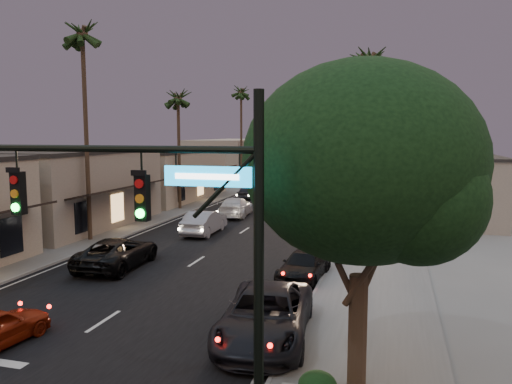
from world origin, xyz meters
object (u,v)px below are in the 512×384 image
Objects in this scene: palm_far at (283,106)px; palm_rc at (384,107)px; arch at (325,142)px; streetlight_right at (361,149)px; curbside_near at (266,315)px; streetlight_left at (260,145)px; oncoming_silver at (204,222)px; palm_rb at (380,75)px; palm_lc at (178,93)px; palm_ld at (241,89)px; traffic_signal at (172,221)px; corner_tree at (365,171)px; palm_ra at (369,53)px; curbside_black at (304,265)px; oncoming_pickup at (118,252)px; palm_lb at (82,28)px.

palm_rc is at bearing -39.64° from palm_far.
arch is 12.96m from palm_far.
streetlight_right reaches higher than curbside_near.
oncoming_silver is (4.58, -31.85, -4.51)m from streetlight_left.
palm_rb reaches higher than oncoming_silver.
palm_rc is (17.20, 28.00, 0.00)m from palm_lc.
palm_ld reaches higher than streetlight_left.
palm_rc is at bearing 27.62° from palm_ld.
curbside_near is (8.54, -16.11, 0.03)m from oncoming_silver.
palm_ld reaches higher than traffic_signal.
palm_rb is 1.08× the size of palm_far.
arch is at bearing 75.80° from palm_lc.
palm_rb reaches higher than corner_tree.
palm_ra is at bearing -90.00° from palm_rc.
palm_rc is 2.67× the size of curbside_black.
palm_ra reaches higher than palm_rc.
corner_tree is 6.61m from curbside_near.
arch reaches higher than curbside_near.
oncoming_pickup is at bearing -149.40° from palm_ra.
oncoming_pickup is at bearing -93.76° from arch.
palm_lb is at bearing 141.17° from corner_tree.
arch is at bearing 79.84° from palm_lb.
palm_rb is at bearing 91.37° from corner_tree.
palm_far reaches higher than curbside_black.
oncoming_silver is at bearing -81.81° from streetlight_left.
palm_ld is at bearing 119.02° from palm_ra.
palm_far is (0.30, 23.00, -0.97)m from palm_ld.
palm_lc is 31.39m from curbside_near.
palm_rc reaches higher than traffic_signal.
palm_ld is at bearing -119.83° from arch.
streetlight_left is 0.59× the size of palm_lb.
oncoming_pickup is (5.11, -19.15, -9.69)m from palm_lc.
palm_rc is (2.91, 60.00, 5.39)m from traffic_signal.
palm_lb is 2.70× the size of oncoming_pickup.
streetlight_left is 37.87m from palm_ra.
arch is at bearing 60.17° from palm_ld.
traffic_signal is at bearing -91.72° from streetlight_right.
streetlight_left is (-16.40, 50.55, -0.65)m from corner_tree.
curbside_near is (9.69, -6.81, 0.07)m from oncoming_pickup.
streetlight_left is (-13.84, 13.00, 0.00)m from streetlight_right.
palm_ra is (8.60, -46.00, 5.91)m from arch.
oncoming_pickup is at bearing -85.24° from streetlight_left.
streetlight_right is at bearing -32.79° from palm_ld.
palm_lb is 45.48m from palm_rc.
palm_rb is at bearing 90.00° from palm_ra.
palm_lb reaches higher than traffic_signal.
palm_lb reaches higher than corner_tree.
streetlight_right is 1.97× the size of curbside_black.
palm_rb reaches higher than palm_lc.
palm_ld is 1.16× the size of palm_rc.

